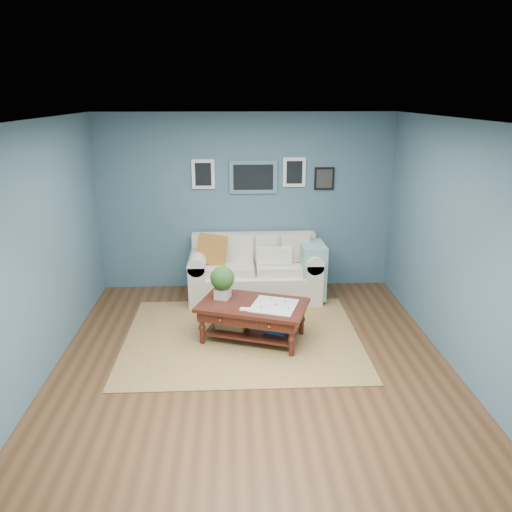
{
  "coord_description": "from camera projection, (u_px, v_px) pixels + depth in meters",
  "views": [
    {
      "loc": [
        -0.2,
        -5.03,
        2.94
      ],
      "look_at": [
        0.08,
        1.0,
        0.98
      ],
      "focal_mm": 35.0,
      "sensor_mm": 36.0,
      "label": 1
    }
  ],
  "objects": [
    {
      "name": "area_rug",
      "position": [
        242.0,
        337.0,
        6.31
      ],
      "size": [
        2.94,
        2.35,
        0.01
      ],
      "primitive_type": "cube",
      "color": "brown",
      "rests_on": "ground"
    },
    {
      "name": "loveseat",
      "position": [
        260.0,
        270.0,
        7.5
      ],
      "size": [
        1.99,
        0.9,
        1.02
      ],
      "color": "beige",
      "rests_on": "ground"
    },
    {
      "name": "coffee_table",
      "position": [
        248.0,
        309.0,
        6.19
      ],
      "size": [
        1.48,
        1.14,
        0.91
      ],
      "rotation": [
        0.0,
        0.0,
        -0.33
      ],
      "color": "#340D0A",
      "rests_on": "ground"
    },
    {
      "name": "room_shell",
      "position": [
        253.0,
        250.0,
        5.33
      ],
      "size": [
        5.0,
        5.02,
        2.7
      ],
      "color": "brown",
      "rests_on": "ground"
    }
  ]
}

